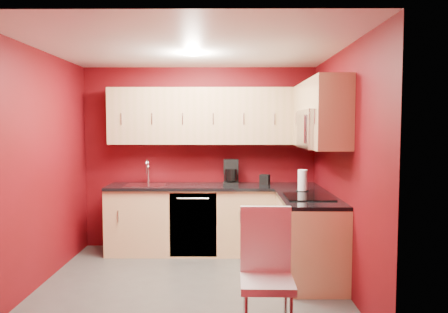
{
  "coord_description": "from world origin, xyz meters",
  "views": [
    {
      "loc": [
        0.39,
        -4.57,
        1.69
      ],
      "look_at": [
        0.35,
        0.55,
        1.34
      ],
      "focal_mm": 35.0,
      "sensor_mm": 36.0,
      "label": 1
    }
  ],
  "objects_px": {
    "microwave": "(320,129)",
    "coffee_maker": "(231,172)",
    "sink": "(146,182)",
    "paper_towel": "(302,180)",
    "dining_chair": "(267,275)",
    "napkin_holder": "(265,179)"
  },
  "relations": [
    {
      "from": "coffee_maker",
      "to": "paper_towel",
      "type": "xyz_separation_m",
      "value": [
        0.86,
        -0.59,
        -0.04
      ]
    },
    {
      "from": "microwave",
      "to": "coffee_maker",
      "type": "distance_m",
      "value": 1.53
    },
    {
      "from": "microwave",
      "to": "coffee_maker",
      "type": "height_order",
      "value": "microwave"
    },
    {
      "from": "sink",
      "to": "dining_chair",
      "type": "xyz_separation_m",
      "value": [
        1.4,
        -2.4,
        -0.43
      ]
    },
    {
      "from": "sink",
      "to": "dining_chair",
      "type": "bearing_deg",
      "value": -59.77
    },
    {
      "from": "sink",
      "to": "paper_towel",
      "type": "relative_size",
      "value": 2.01
    },
    {
      "from": "microwave",
      "to": "napkin_holder",
      "type": "height_order",
      "value": "microwave"
    },
    {
      "from": "coffee_maker",
      "to": "microwave",
      "type": "bearing_deg",
      "value": -45.14
    },
    {
      "from": "sink",
      "to": "microwave",
      "type": "bearing_deg",
      "value": -25.6
    },
    {
      "from": "napkin_holder",
      "to": "dining_chair",
      "type": "distance_m",
      "value": 2.51
    },
    {
      "from": "coffee_maker",
      "to": "dining_chair",
      "type": "height_order",
      "value": "coffee_maker"
    },
    {
      "from": "dining_chair",
      "to": "paper_towel",
      "type": "bearing_deg",
      "value": 73.32
    },
    {
      "from": "microwave",
      "to": "coffee_maker",
      "type": "xyz_separation_m",
      "value": [
        -0.96,
        1.05,
        -0.58
      ]
    },
    {
      "from": "napkin_holder",
      "to": "paper_towel",
      "type": "bearing_deg",
      "value": -56.26
    },
    {
      "from": "napkin_holder",
      "to": "sink",
      "type": "bearing_deg",
      "value": -178.02
    },
    {
      "from": "paper_towel",
      "to": "coffee_maker",
      "type": "bearing_deg",
      "value": 145.52
    },
    {
      "from": "sink",
      "to": "paper_towel",
      "type": "xyz_separation_m",
      "value": [
        1.99,
        -0.55,
        0.1
      ]
    },
    {
      "from": "sink",
      "to": "napkin_holder",
      "type": "distance_m",
      "value": 1.59
    },
    {
      "from": "microwave",
      "to": "sink",
      "type": "bearing_deg",
      "value": 154.4
    },
    {
      "from": "paper_towel",
      "to": "dining_chair",
      "type": "height_order",
      "value": "paper_towel"
    },
    {
      "from": "napkin_holder",
      "to": "paper_towel",
      "type": "relative_size",
      "value": 0.51
    },
    {
      "from": "microwave",
      "to": "napkin_holder",
      "type": "relative_size",
      "value": 5.72
    }
  ]
}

